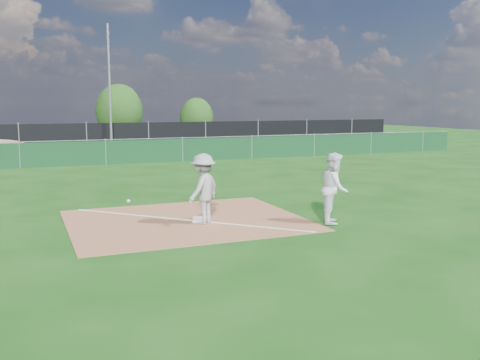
% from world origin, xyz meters
% --- Properties ---
extents(ground, '(90.00, 90.00, 0.00)m').
position_xyz_m(ground, '(0.00, 10.00, 0.00)').
color(ground, '#11410E').
rests_on(ground, ground).
extents(infield_dirt, '(6.00, 5.00, 0.02)m').
position_xyz_m(infield_dirt, '(0.00, 1.00, 0.01)').
color(infield_dirt, '#915B3A').
rests_on(infield_dirt, ground).
extents(foul_line, '(5.01, 5.01, 0.01)m').
position_xyz_m(foul_line, '(0.00, 1.00, 0.03)').
color(foul_line, white).
rests_on(foul_line, infield_dirt).
extents(green_fence, '(44.00, 0.05, 1.20)m').
position_xyz_m(green_fence, '(0.00, 15.00, 0.60)').
color(green_fence, '#0D3319').
rests_on(green_fence, ground).
extents(black_fence, '(46.00, 0.04, 1.80)m').
position_xyz_m(black_fence, '(0.00, 23.00, 0.90)').
color(black_fence, black).
rests_on(black_fence, ground).
extents(parking_lot, '(46.00, 9.00, 0.01)m').
position_xyz_m(parking_lot, '(0.00, 28.00, 0.01)').
color(parking_lot, black).
rests_on(parking_lot, ground).
extents(light_pole, '(0.16, 0.16, 8.00)m').
position_xyz_m(light_pole, '(1.50, 22.70, 4.00)').
color(light_pole, slate).
rests_on(light_pole, ground).
extents(first_base, '(0.52, 0.52, 0.09)m').
position_xyz_m(first_base, '(0.32, 0.73, 0.06)').
color(first_base, silver).
rests_on(first_base, infield_dirt).
extents(play_at_first, '(2.66, 1.25, 1.79)m').
position_xyz_m(play_at_first, '(0.29, 0.45, 0.91)').
color(play_at_first, '#A8A8AA').
rests_on(play_at_first, infield_dirt).
extents(runner, '(1.06, 1.12, 1.83)m').
position_xyz_m(runner, '(3.46, -0.69, 0.91)').
color(runner, white).
rests_on(runner, ground).
extents(car_mid, '(4.43, 2.94, 1.38)m').
position_xyz_m(car_mid, '(-2.60, 26.90, 0.70)').
color(car_mid, black).
rests_on(car_mid, parking_lot).
extents(car_right, '(4.37, 2.99, 1.17)m').
position_xyz_m(car_right, '(6.55, 28.35, 0.60)').
color(car_right, black).
rests_on(car_right, parking_lot).
extents(tree_mid, '(3.95, 3.95, 4.68)m').
position_xyz_m(tree_mid, '(3.97, 33.87, 2.41)').
color(tree_mid, '#382316').
rests_on(tree_mid, ground).
extents(tree_right, '(3.00, 3.00, 3.56)m').
position_xyz_m(tree_right, '(10.92, 34.11, 1.83)').
color(tree_right, '#382316').
rests_on(tree_right, ground).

